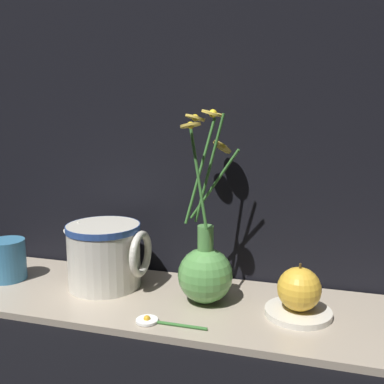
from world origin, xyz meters
The scene contains 9 objects.
ground_plane centered at (0.00, 0.00, 0.00)m, with size 6.00×6.00×0.00m, color black.
shelf centered at (0.00, 0.00, 0.01)m, with size 0.88×0.25×0.01m.
backdrop_wall centered at (0.00, 0.14, 0.55)m, with size 1.38×0.02×1.10m.
vase_with_flowers centered at (0.03, 0.01, 0.07)m, with size 0.11×0.17×0.34m.
yellow_mug centered at (-0.38, 0.00, 0.05)m, with size 0.08×0.07×0.08m.
ceramic_pitcher centered at (-0.17, 0.03, 0.08)m, with size 0.17×0.14×0.14m.
saucer_plate centered at (0.19, 0.00, 0.02)m, with size 0.11×0.11×0.01m.
orange_fruit centered at (0.19, 0.00, 0.06)m, with size 0.07×0.07×0.08m.
loose_daisy centered at (-0.03, -0.09, 0.02)m, with size 0.12×0.04×0.01m.
Camera 1 is at (0.21, -0.69, 0.34)m, focal length 40.00 mm.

